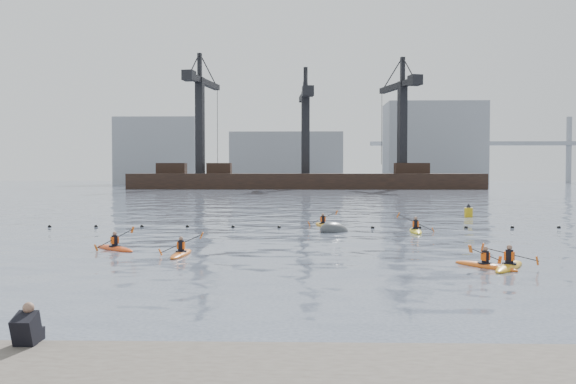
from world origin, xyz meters
name	(u,v)px	position (x,y,z in m)	size (l,w,h in m)	color
ground	(319,304)	(0.00, 0.00, 0.00)	(400.00, 400.00, 0.00)	#3B4457
float_line	(302,227)	(-0.50, 22.53, 0.03)	(33.24, 0.73, 0.24)	black
barge_pier	(304,179)	(-0.22, 110.00, 1.89)	(72.00, 19.30, 29.50)	black
skyline	(313,150)	(2.23, 150.27, 9.25)	(141.00, 28.00, 22.00)	gray
kayaker_0	(181,253)	(-5.78, 9.65, 0.09)	(2.01, 2.92, 1.13)	#D45A13
kayaker_1	(509,266)	(7.36, 6.43, 0.10)	(2.20, 3.00, 1.01)	gold
kayaker_2	(115,248)	(-9.26, 11.43, 0.09)	(2.61, 2.45, 1.12)	#D74314
kayaker_3	(416,230)	(6.33, 20.06, 0.10)	(2.28, 3.30, 1.30)	yellow
kayaker_4	(485,265)	(6.51, 6.61, 0.09)	(2.16, 2.60, 1.03)	#E55C15
kayaker_5	(323,224)	(0.87, 24.00, 0.09)	(2.04, 3.05, 1.15)	gold
mooring_buoy	(335,232)	(1.46, 20.14, 0.00)	(2.23, 1.32, 1.11)	#3D4143
nav_buoy	(469,212)	(12.81, 32.32, 0.37)	(0.66, 0.66, 1.21)	gold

